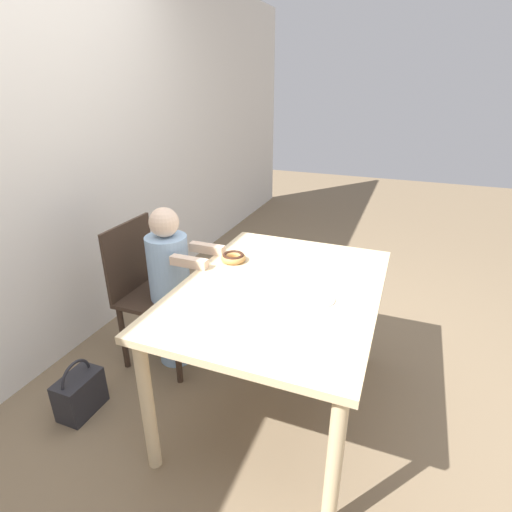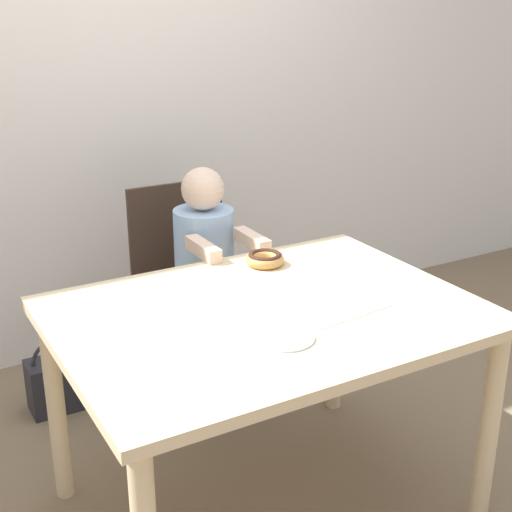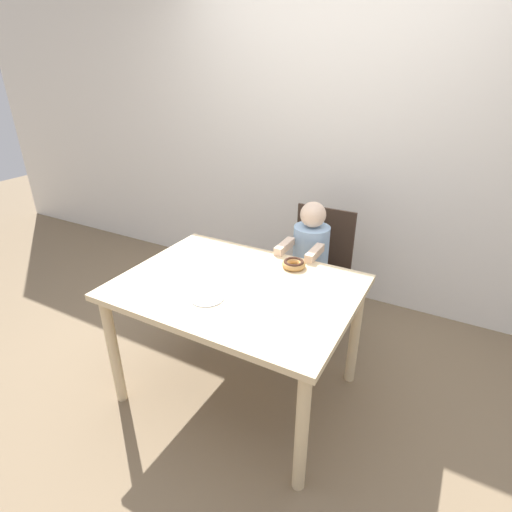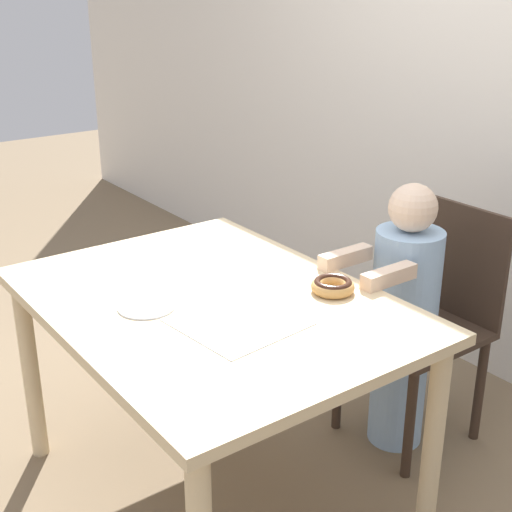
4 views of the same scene
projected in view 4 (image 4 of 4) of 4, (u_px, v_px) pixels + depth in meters
name	position (u px, v px, depth m)	size (l,w,h in m)	color
ground_plane	(216.00, 492.00, 2.45)	(12.00, 12.00, 0.00)	#7A664C
dining_table	(212.00, 324.00, 2.21)	(1.26, 0.93, 0.74)	beige
chair	(426.00, 319.00, 2.64)	(0.43, 0.45, 0.89)	#38281E
child_figure	(403.00, 318.00, 2.56)	(0.25, 0.43, 1.01)	#99BCE0
donut	(333.00, 285.00, 2.21)	(0.14, 0.14, 0.04)	tan
napkin	(238.00, 322.00, 2.03)	(0.35, 0.35, 0.00)	white
handbag	(340.00, 336.00, 3.26)	(0.24, 0.15, 0.32)	#232328
plate	(146.00, 307.00, 2.12)	(0.17, 0.17, 0.01)	silver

